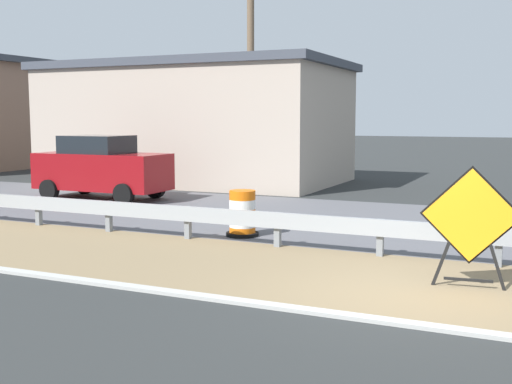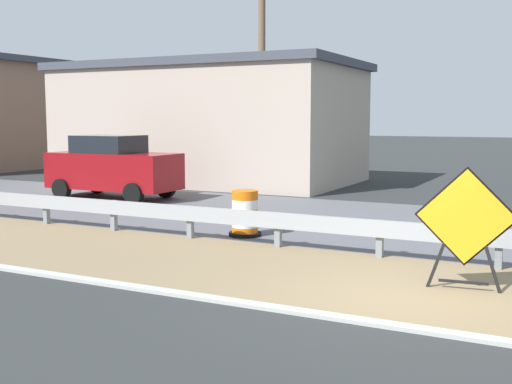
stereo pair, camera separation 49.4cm
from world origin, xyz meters
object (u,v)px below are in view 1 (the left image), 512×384
(traffic_barrel_nearest, at_px, (242,216))
(car_trailing_near_lane, at_px, (102,167))
(warning_sign_diamond, at_px, (471,221))
(utility_pole_near, at_px, (251,70))

(traffic_barrel_nearest, distance_m, car_trailing_near_lane, 7.88)
(warning_sign_diamond, height_order, utility_pole_near, utility_pole_near)
(warning_sign_diamond, xyz_separation_m, car_trailing_near_lane, (6.31, 11.81, -0.02))
(traffic_barrel_nearest, height_order, car_trailing_near_lane, car_trailing_near_lane)
(traffic_barrel_nearest, relative_size, car_trailing_near_lane, 0.23)
(car_trailing_near_lane, bearing_deg, traffic_barrel_nearest, -29.95)
(car_trailing_near_lane, distance_m, utility_pole_near, 5.88)
(car_trailing_near_lane, relative_size, utility_pole_near, 0.54)
(traffic_barrel_nearest, bearing_deg, warning_sign_diamond, -115.88)
(traffic_barrel_nearest, distance_m, utility_pole_near, 8.70)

